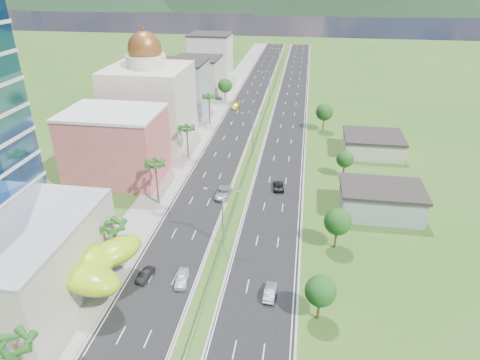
% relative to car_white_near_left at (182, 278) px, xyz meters
% --- Properties ---
extents(ground, '(500.00, 500.00, 0.00)m').
position_rel_car_white_near_left_xyz_m(ground, '(4.29, 0.73, -0.82)').
color(ground, '#2D5119').
rests_on(ground, ground).
extents(road_left, '(11.00, 260.00, 0.04)m').
position_rel_car_white_near_left_xyz_m(road_left, '(-3.21, 90.73, -0.80)').
color(road_left, black).
rests_on(road_left, ground).
extents(road_right, '(11.00, 260.00, 0.04)m').
position_rel_car_white_near_left_xyz_m(road_right, '(11.79, 90.73, -0.80)').
color(road_right, black).
rests_on(road_right, ground).
extents(sidewalk_left, '(7.00, 260.00, 0.12)m').
position_rel_car_white_near_left_xyz_m(sidewalk_left, '(-12.71, 90.73, -0.76)').
color(sidewalk_left, gray).
rests_on(sidewalk_left, ground).
extents(median_guardrail, '(0.10, 216.06, 0.76)m').
position_rel_car_white_near_left_xyz_m(median_guardrail, '(4.29, 72.72, -0.20)').
color(median_guardrail, gray).
rests_on(median_guardrail, ground).
extents(streetlight_median_b, '(6.04, 0.25, 11.00)m').
position_rel_car_white_near_left_xyz_m(streetlight_median_b, '(4.29, 10.73, 5.93)').
color(streetlight_median_b, gray).
rests_on(streetlight_median_b, ground).
extents(streetlight_median_c, '(6.04, 0.25, 11.00)m').
position_rel_car_white_near_left_xyz_m(streetlight_median_c, '(4.29, 50.73, 5.93)').
color(streetlight_median_c, gray).
rests_on(streetlight_median_c, ground).
extents(streetlight_median_d, '(6.04, 0.25, 11.00)m').
position_rel_car_white_near_left_xyz_m(streetlight_median_d, '(4.29, 95.73, 5.93)').
color(streetlight_median_d, gray).
rests_on(streetlight_median_d, ground).
extents(streetlight_median_e, '(6.04, 0.25, 11.00)m').
position_rel_car_white_near_left_xyz_m(streetlight_median_e, '(4.29, 140.73, 5.93)').
color(streetlight_median_e, gray).
rests_on(streetlight_median_e, ground).
extents(lime_canopy, '(18.00, 15.00, 7.40)m').
position_rel_car_white_near_left_xyz_m(lime_canopy, '(-15.71, -3.28, 4.17)').
color(lime_canopy, '#95C112').
rests_on(lime_canopy, ground).
extents(pink_shophouse, '(20.00, 15.00, 15.00)m').
position_rel_car_white_near_left_xyz_m(pink_shophouse, '(-23.71, 32.73, 6.68)').
color(pink_shophouse, '#BA544C').
rests_on(pink_shophouse, ground).
extents(domed_building, '(20.00, 20.00, 28.70)m').
position_rel_car_white_near_left_xyz_m(domed_building, '(-23.71, 55.73, 10.53)').
color(domed_building, beige).
rests_on(domed_building, ground).
extents(midrise_grey, '(16.00, 15.00, 16.00)m').
position_rel_car_white_near_left_xyz_m(midrise_grey, '(-22.71, 80.73, 7.18)').
color(midrise_grey, gray).
rests_on(midrise_grey, ground).
extents(midrise_beige, '(16.00, 15.00, 13.00)m').
position_rel_car_white_near_left_xyz_m(midrise_beige, '(-22.71, 102.73, 5.68)').
color(midrise_beige, '#B8AB98').
rests_on(midrise_beige, ground).
extents(midrise_white, '(16.00, 15.00, 18.00)m').
position_rel_car_white_near_left_xyz_m(midrise_white, '(-22.71, 125.73, 8.18)').
color(midrise_white, silver).
rests_on(midrise_white, ground).
extents(shed_near, '(15.00, 10.00, 5.00)m').
position_rel_car_white_near_left_xyz_m(shed_near, '(32.29, 25.73, 1.68)').
color(shed_near, gray).
rests_on(shed_near, ground).
extents(shed_far, '(14.00, 12.00, 4.40)m').
position_rel_car_white_near_left_xyz_m(shed_far, '(34.29, 55.73, 1.38)').
color(shed_far, '#B8AB98').
rests_on(shed_far, ground).
extents(palm_tree_a, '(3.60, 3.60, 9.10)m').
position_rel_car_white_near_left_xyz_m(palm_tree_a, '(-11.21, -21.27, 7.20)').
color(palm_tree_a, '#47301C').
rests_on(palm_tree_a, ground).
extents(palm_tree_b, '(3.60, 3.60, 8.10)m').
position_rel_car_white_near_left_xyz_m(palm_tree_b, '(-11.21, 2.73, 6.24)').
color(palm_tree_b, '#47301C').
rests_on(palm_tree_b, ground).
extents(palm_tree_c, '(3.60, 3.60, 9.60)m').
position_rel_car_white_near_left_xyz_m(palm_tree_c, '(-11.21, 22.73, 7.68)').
color(palm_tree_c, '#47301C').
rests_on(palm_tree_c, ground).
extents(palm_tree_d, '(3.60, 3.60, 8.60)m').
position_rel_car_white_near_left_xyz_m(palm_tree_d, '(-11.21, 45.73, 6.72)').
color(palm_tree_d, '#47301C').
rests_on(palm_tree_d, ground).
extents(palm_tree_e, '(3.60, 3.60, 9.40)m').
position_rel_car_white_near_left_xyz_m(palm_tree_e, '(-11.21, 70.73, 7.49)').
color(palm_tree_e, '#47301C').
rests_on(palm_tree_e, ground).
extents(leafy_tree_lfar, '(4.90, 4.90, 8.05)m').
position_rel_car_white_near_left_xyz_m(leafy_tree_lfar, '(-11.21, 95.73, 4.76)').
color(leafy_tree_lfar, '#47301C').
rests_on(leafy_tree_lfar, ground).
extents(leafy_tree_ra, '(4.20, 4.20, 6.90)m').
position_rel_car_white_near_left_xyz_m(leafy_tree_ra, '(20.29, -4.27, 3.96)').
color(leafy_tree_ra, '#47301C').
rests_on(leafy_tree_ra, ground).
extents(leafy_tree_rb, '(4.55, 4.55, 7.47)m').
position_rel_car_white_near_left_xyz_m(leafy_tree_rb, '(23.29, 12.73, 4.36)').
color(leafy_tree_rb, '#47301C').
rests_on(leafy_tree_rb, ground).
extents(leafy_tree_rc, '(3.85, 3.85, 6.33)m').
position_rel_car_white_near_left_xyz_m(leafy_tree_rc, '(26.29, 40.73, 3.55)').
color(leafy_tree_rc, '#47301C').
rests_on(leafy_tree_rc, ground).
extents(leafy_tree_rd, '(4.90, 4.90, 8.05)m').
position_rel_car_white_near_left_xyz_m(leafy_tree_rd, '(22.29, 70.73, 4.76)').
color(leafy_tree_rd, '#47301C').
rests_on(leafy_tree_rd, ground).
extents(mountain_ridge, '(860.00, 140.00, 90.00)m').
position_rel_car_white_near_left_xyz_m(mountain_ridge, '(64.29, 450.73, -0.82)').
color(mountain_ridge, black).
rests_on(mountain_ridge, ground).
extents(car_white_near_left, '(2.40, 4.77, 1.56)m').
position_rel_car_white_near_left_xyz_m(car_white_near_left, '(0.00, 0.00, 0.00)').
color(car_white_near_left, white).
rests_on(car_white_near_left, road_left).
extents(car_dark_left, '(1.93, 4.07, 1.29)m').
position_rel_car_white_near_left_xyz_m(car_dark_left, '(-5.71, 0.05, -0.13)').
color(car_dark_left, black).
rests_on(car_dark_left, road_left).
extents(car_silver_mid_left, '(2.90, 6.01, 1.65)m').
position_rel_car_white_near_left_xyz_m(car_silver_mid_left, '(1.09, 27.47, 0.05)').
color(car_silver_mid_left, '#A0A2A8').
rests_on(car_silver_mid_left, road_left).
extents(car_yellow_far_left, '(2.70, 5.59, 1.57)m').
position_rel_car_white_near_left_xyz_m(car_yellow_far_left, '(-6.28, 88.40, 0.00)').
color(car_yellow_far_left, yellow).
rests_on(car_yellow_far_left, road_left).
extents(car_silver_right, '(1.82, 4.61, 1.49)m').
position_rel_car_white_near_left_xyz_m(car_silver_right, '(13.48, -0.85, -0.03)').
color(car_silver_right, '#9FA3A6').
rests_on(car_silver_right, road_right).
extents(car_dark_far_right, '(2.82, 5.16, 1.37)m').
position_rel_car_white_near_left_xyz_m(car_dark_far_right, '(12.21, 32.63, -0.09)').
color(car_dark_far_right, black).
rests_on(car_dark_far_right, road_right).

